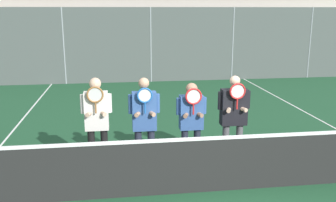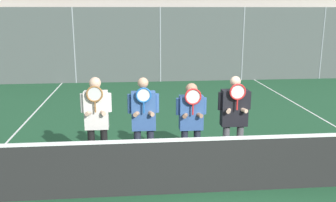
{
  "view_description": "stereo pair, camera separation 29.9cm",
  "coord_description": "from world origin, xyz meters",
  "px_view_note": "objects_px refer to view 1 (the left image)",
  "views": [
    {
      "loc": [
        -1.46,
        -5.61,
        3.0
      ],
      "look_at": [
        -0.52,
        1.09,
        1.33
      ],
      "focal_mm": 40.0,
      "sensor_mm": 36.0,
      "label": 1
    },
    {
      "loc": [
        -1.16,
        -5.65,
        3.0
      ],
      "look_at": [
        -0.52,
        1.09,
        1.33
      ],
      "focal_mm": 40.0,
      "sensor_mm": 36.0,
      "label": 2
    }
  ],
  "objects_px": {
    "car_left_of_center": "(112,54)",
    "car_right_of_center": "(314,52)",
    "player_center_right": "(191,119)",
    "player_rightmost": "(234,114)",
    "player_leftmost": "(97,119)",
    "player_center_left": "(144,120)",
    "car_center": "(218,53)"
  },
  "relations": [
    {
      "from": "car_left_of_center",
      "to": "car_right_of_center",
      "type": "distance_m",
      "value": 10.15
    },
    {
      "from": "player_center_left",
      "to": "player_rightmost",
      "type": "bearing_deg",
      "value": 3.78
    },
    {
      "from": "car_right_of_center",
      "to": "player_rightmost",
      "type": "bearing_deg",
      "value": -124.89
    },
    {
      "from": "player_rightmost",
      "to": "car_right_of_center",
      "type": "xyz_separation_m",
      "value": [
        7.81,
        11.2,
        -0.17
      ]
    },
    {
      "from": "player_rightmost",
      "to": "player_center_right",
      "type": "bearing_deg",
      "value": 177.83
    },
    {
      "from": "player_leftmost",
      "to": "player_center_right",
      "type": "bearing_deg",
      "value": 0.08
    },
    {
      "from": "player_rightmost",
      "to": "car_left_of_center",
      "type": "bearing_deg",
      "value": 101.96
    },
    {
      "from": "player_center_left",
      "to": "player_rightmost",
      "type": "xyz_separation_m",
      "value": [
        1.69,
        0.11,
        0.0
      ]
    },
    {
      "from": "car_right_of_center",
      "to": "player_center_right",
      "type": "bearing_deg",
      "value": -127.64
    },
    {
      "from": "player_leftmost",
      "to": "player_rightmost",
      "type": "height_order",
      "value": "player_leftmost"
    },
    {
      "from": "car_right_of_center",
      "to": "car_left_of_center",
      "type": "bearing_deg",
      "value": -179.14
    },
    {
      "from": "player_leftmost",
      "to": "car_center",
      "type": "distance_m",
      "value": 12.37
    },
    {
      "from": "player_leftmost",
      "to": "player_center_right",
      "type": "relative_size",
      "value": 1.08
    },
    {
      "from": "car_left_of_center",
      "to": "car_right_of_center",
      "type": "bearing_deg",
      "value": 0.86
    },
    {
      "from": "player_leftmost",
      "to": "player_rightmost",
      "type": "xyz_separation_m",
      "value": [
        2.54,
        -0.03,
        -0.01
      ]
    },
    {
      "from": "player_center_left",
      "to": "player_center_right",
      "type": "height_order",
      "value": "player_center_left"
    },
    {
      "from": "player_center_left",
      "to": "player_center_right",
      "type": "xyz_separation_m",
      "value": [
        0.89,
        0.14,
        -0.06
      ]
    },
    {
      "from": "car_center",
      "to": "player_center_left",
      "type": "bearing_deg",
      "value": -111.61
    },
    {
      "from": "player_center_right",
      "to": "player_rightmost",
      "type": "bearing_deg",
      "value": -2.17
    },
    {
      "from": "player_center_left",
      "to": "car_center",
      "type": "distance_m",
      "value": 12.16
    },
    {
      "from": "player_center_left",
      "to": "player_rightmost",
      "type": "distance_m",
      "value": 1.7
    },
    {
      "from": "car_left_of_center",
      "to": "car_right_of_center",
      "type": "relative_size",
      "value": 1.05
    },
    {
      "from": "player_center_left",
      "to": "car_center",
      "type": "relative_size",
      "value": 0.43
    },
    {
      "from": "player_rightmost",
      "to": "car_left_of_center",
      "type": "distance_m",
      "value": 11.29
    },
    {
      "from": "player_center_left",
      "to": "player_center_right",
      "type": "distance_m",
      "value": 0.9
    },
    {
      "from": "car_center",
      "to": "car_right_of_center",
      "type": "bearing_deg",
      "value": 0.05
    },
    {
      "from": "player_rightmost",
      "to": "car_center",
      "type": "distance_m",
      "value": 11.54
    },
    {
      "from": "player_leftmost",
      "to": "player_center_right",
      "type": "distance_m",
      "value": 1.74
    },
    {
      "from": "player_center_left",
      "to": "car_left_of_center",
      "type": "xyz_separation_m",
      "value": [
        -0.65,
        11.16,
        -0.11
      ]
    },
    {
      "from": "player_center_left",
      "to": "car_right_of_center",
      "type": "distance_m",
      "value": 14.77
    },
    {
      "from": "player_center_left",
      "to": "player_center_right",
      "type": "relative_size",
      "value": 1.09
    },
    {
      "from": "player_center_right",
      "to": "car_left_of_center",
      "type": "xyz_separation_m",
      "value": [
        -1.53,
        11.01,
        -0.06
      ]
    }
  ]
}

